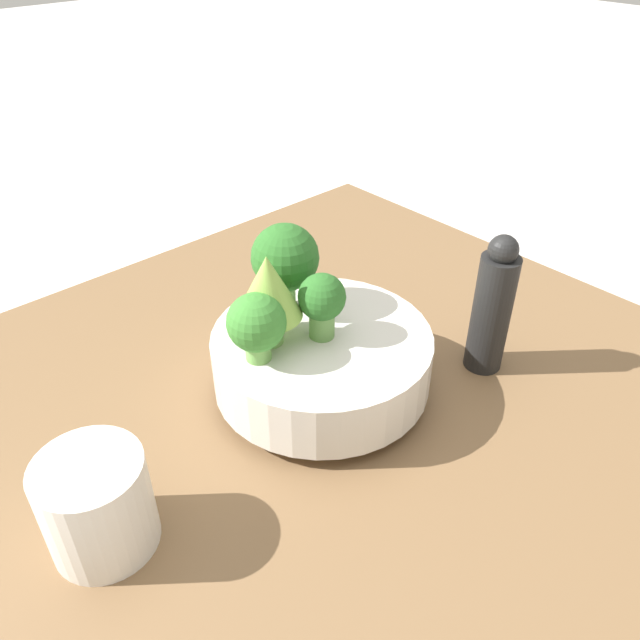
{
  "coord_description": "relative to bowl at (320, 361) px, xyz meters",
  "views": [
    {
      "loc": [
        -0.34,
        -0.35,
        0.48
      ],
      "look_at": [
        -0.0,
        0.02,
        0.13
      ],
      "focal_mm": 35.0,
      "sensor_mm": 36.0,
      "label": 1
    }
  ],
  "objects": [
    {
      "name": "bowl",
      "position": [
        0.0,
        0.0,
        0.0
      ],
      "size": [
        0.22,
        0.22,
        0.07
      ],
      "color": "silver",
      "rests_on": "table"
    },
    {
      "name": "broccoli_floret_back",
      "position": [
        0.01,
        0.06,
        0.09
      ],
      "size": [
        0.07,
        0.07,
        0.09
      ],
      "color": "#6BA34C",
      "rests_on": "bowl"
    },
    {
      "name": "cup",
      "position": [
        -0.25,
        -0.01,
        0.0
      ],
      "size": [
        0.09,
        0.09,
        0.09
      ],
      "color": "silver",
      "rests_on": "table"
    },
    {
      "name": "broccoli_floret_center",
      "position": [
        0.0,
        0.0,
        0.07
      ],
      "size": [
        0.05,
        0.05,
        0.07
      ],
      "color": "#609347",
      "rests_on": "bowl"
    },
    {
      "name": "broccoli_floret_left",
      "position": [
        -0.07,
        0.01,
        0.07
      ],
      "size": [
        0.06,
        0.06,
        0.07
      ],
      "color": "#6BA34C",
      "rests_on": "bowl"
    },
    {
      "name": "table",
      "position": [
        0.0,
        -0.02,
        -0.06
      ],
      "size": [
        0.82,
        0.79,
        0.04
      ],
      "color": "brown",
      "rests_on": "ground_plane"
    },
    {
      "name": "romanesco_piece_far",
      "position": [
        -0.04,
        0.03,
        0.09
      ],
      "size": [
        0.06,
        0.06,
        0.1
      ],
      "color": "#7AB256",
      "rests_on": "bowl"
    },
    {
      "name": "ground_plane",
      "position": [
        0.0,
        -0.02,
        -0.08
      ],
      "size": [
        6.0,
        6.0,
        0.0
      ],
      "primitive_type": "plane",
      "color": "silver"
    },
    {
      "name": "pepper_mill",
      "position": [
        0.17,
        -0.09,
        0.04
      ],
      "size": [
        0.04,
        0.04,
        0.16
      ],
      "color": "black",
      "rests_on": "table"
    }
  ]
}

